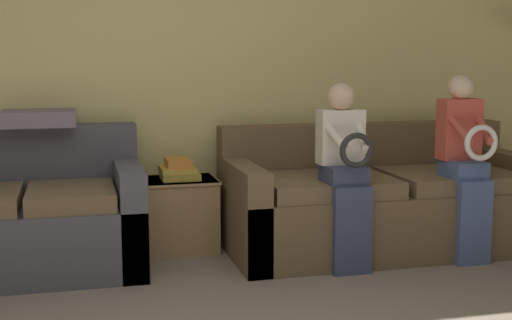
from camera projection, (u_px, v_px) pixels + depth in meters
name	position (u px, v px, depth m)	size (l,w,h in m)	color
wall_back	(155.00, 65.00, 5.00)	(7.91, 0.06, 2.55)	#DBCC7F
couch_main	(380.00, 204.00, 4.97)	(2.15, 0.94, 0.85)	brown
couch_side	(26.00, 220.00, 4.45)	(1.43, 0.89, 0.89)	#4C4C56
child_left_seated	(345.00, 167.00, 4.44)	(0.29, 0.38, 1.17)	#384260
child_right_seated	(465.00, 158.00, 4.65)	(0.27, 0.37, 1.22)	#475B8E
side_shelf	(180.00, 213.00, 4.92)	(0.50, 0.43, 0.50)	#9E7A51
book_stack	(178.00, 170.00, 4.87)	(0.26, 0.29, 0.14)	gold
throw_pillow	(39.00, 118.00, 4.67)	(0.47, 0.47, 0.10)	slate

